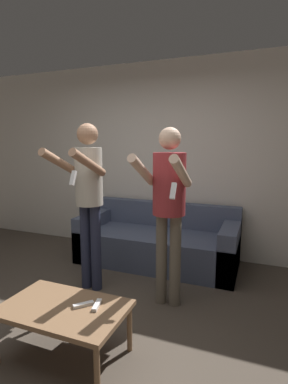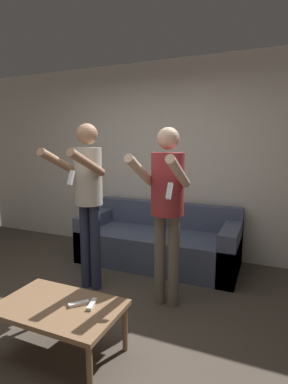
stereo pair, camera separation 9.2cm
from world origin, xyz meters
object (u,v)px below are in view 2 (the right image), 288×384
Objects in this scene: remote_near at (79,304)px; remote_far at (92,304)px; coffee_table at (59,310)px; couch at (159,243)px; person_standing_right at (167,198)px; person_standing_left at (88,189)px.

remote_far is at bearing 18.53° from remote_near.
couch is at bearing 88.64° from coffee_table.
couch reaches higher than coffee_table.
person_standing_right is 12.78× the size of remote_near.
remote_near is at bearing 22.18° from coffee_table.
couch is 1.34m from person_standing_right.
remote_near is (0.14, 0.06, 0.05)m from coffee_table.
person_standing_left is at bearing 111.51° from coffee_table.
coffee_table is 0.25m from remote_far.
remote_far is at bearing 20.70° from coffee_table.
couch is 1.97m from coffee_table.
person_standing_left is 0.88m from person_standing_right.
remote_far is (0.62, -0.91, -0.69)m from person_standing_left.
person_standing_left is at bearing -114.14° from couch.
person_standing_right is 1.32m from coffee_table.
person_standing_left is 13.18× the size of remote_near.
coffee_table is at bearing -91.36° from couch.
couch reaches higher than remote_near.
remote_far reaches higher than coffee_table.
person_standing_right is at bearing -65.77° from couch.
person_standing_right reaches higher than couch.
remote_near is 0.10m from remote_far.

